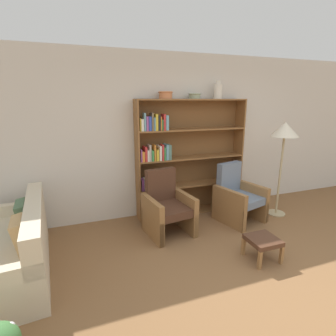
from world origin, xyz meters
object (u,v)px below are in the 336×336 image
Objects in this scene: vase_tall at (218,91)px; bookshelf at (181,159)px; footstool at (263,242)px; floor_lamp at (285,134)px; armchair_cushioned at (238,197)px; bowl_stoneware at (166,95)px; couch at (7,253)px; armchair_leather at (167,207)px; bowl_sage at (195,96)px.

bookshelf is at bearing 178.21° from vase_tall.
vase_tall is at bearing 82.47° from footstool.
floor_lamp is (1.61, -0.63, 0.44)m from bookshelf.
vase_tall is 1.83m from armchair_cushioned.
floor_lamp reaches higher than footstool.
bookshelf reaches higher than floor_lamp.
floor_lamp is at bearing 161.04° from armchair_cushioned.
bowl_stoneware is 2.07m from armchair_cushioned.
couch is (-2.27, -0.93, -1.79)m from bowl_stoneware.
vase_tall is at bearing -78.90° from couch.
bookshelf is at bearing -136.79° from armchair_leather.
floor_lamp reaches higher than armchair_cushioned.
bowl_sage is (0.22, -0.02, 1.06)m from bookshelf.
armchair_leather is (-0.18, -0.56, -1.67)m from bowl_stoneware.
bowl_stoneware is 0.25× the size of armchair_leather.
footstool is at bearing 120.83° from armchair_leather.
bowl_stoneware is at bearing 113.29° from footstool.
couch is 3.38m from armchair_cushioned.
bowl_sage is (0.51, 0.00, -0.01)m from bowl_stoneware.
bookshelf reaches higher than armchair_cushioned.
armchair_cushioned is at bearing -75.13° from vase_tall.
couch is 3.08m from footstool.
bookshelf is 1.78m from floor_lamp.
armchair_cushioned is at bearing 176.19° from floor_lamp.
armchair_leather is (-0.47, -0.58, -0.59)m from bookshelf.
bookshelf is 1.09m from bowl_sage.
bowl_sage is 0.44m from vase_tall.
armchair_leather is at bearing 178.48° from floor_lamp.
footstool is (0.21, -1.68, -1.81)m from bowl_sage.
armchair_cushioned is at bearing 171.90° from armchair_leather.
bowl_sage is 0.69× the size of vase_tall.
armchair_leather is 2.59× the size of footstool.
footstool is at bearing -82.86° from bowl_sage.
bowl_sage is at bearing -5.22° from bookshelf.
bookshelf is 2.10× the size of armchair_leather.
bowl_stoneware is 3.03m from couch.
armchair_cushioned is (0.58, -0.56, -1.66)m from bowl_sage.
bookshelf reaches higher than couch.
bookshelf is 2.82m from couch.
bowl_sage reaches higher than footstool.
bookshelf is at bearing 174.78° from bowl_sage.
bowl_stoneware is (-0.29, -0.02, 1.08)m from bookshelf.
armchair_cushioned is 2.59× the size of footstool.
bowl_sage is 0.13× the size of floor_lamp.
bookshelf is 2.10× the size of armchair_cushioned.
floor_lamp is 4.44× the size of footstool.
vase_tall is 3.82m from couch.
armchair_leather is at bearing -153.48° from vase_tall.
bowl_stoneware is at bearing 162.02° from floor_lamp.
vase_tall reaches higher than bookshelf.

